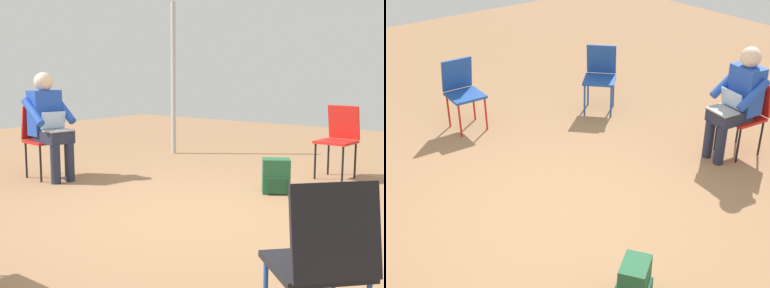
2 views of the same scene
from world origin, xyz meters
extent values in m
plane|color=#99704C|center=(0.00, 0.00, 0.00)|extent=(14.33, 14.33, 0.00)
cube|color=black|center=(1.80, -1.57, 0.43)|extent=(0.57, 0.57, 0.03)
cube|color=black|center=(1.94, -1.69, 0.65)|extent=(0.33, 0.34, 0.40)
cube|color=red|center=(-2.37, 0.21, 0.43)|extent=(0.45, 0.45, 0.03)
cylinder|color=black|center=(-2.18, 0.36, 0.21)|extent=(0.02, 0.02, 0.42)
cylinder|color=black|center=(-2.23, 0.02, 0.21)|extent=(0.02, 0.02, 0.42)
cylinder|color=black|center=(-2.51, 0.41, 0.21)|extent=(0.02, 0.02, 0.42)
cylinder|color=black|center=(-2.56, 0.07, 0.21)|extent=(0.02, 0.02, 0.42)
cube|color=red|center=(-2.56, 0.24, 0.65)|extent=(0.15, 0.39, 0.40)
cube|color=red|center=(0.36, 2.21, 0.43)|extent=(0.42, 0.42, 0.03)
cylinder|color=black|center=(0.52, 2.03, 0.21)|extent=(0.02, 0.02, 0.42)
cylinder|color=black|center=(0.18, 2.05, 0.21)|extent=(0.02, 0.02, 0.42)
cylinder|color=black|center=(0.54, 2.37, 0.21)|extent=(0.02, 0.02, 0.42)
cylinder|color=black|center=(0.20, 2.39, 0.21)|extent=(0.02, 0.02, 0.42)
cube|color=red|center=(0.37, 2.40, 0.65)|extent=(0.38, 0.11, 0.40)
cylinder|color=#23283D|center=(-2.00, 0.25, 0.23)|extent=(0.11, 0.11, 0.45)
cylinder|color=#23283D|center=(-2.03, 0.07, 0.23)|extent=(0.11, 0.11, 0.45)
cube|color=#23283D|center=(-2.18, 0.18, 0.51)|extent=(0.46, 0.36, 0.14)
cube|color=blue|center=(-2.37, 0.21, 0.77)|extent=(0.27, 0.37, 0.52)
sphere|color=beige|center=(-2.37, 0.21, 1.13)|extent=(0.22, 0.22, 0.22)
cylinder|color=blue|center=(-2.24, 0.40, 0.80)|extent=(0.40, 0.15, 0.31)
cylinder|color=blue|center=(-2.30, 0.00, 0.80)|extent=(0.40, 0.15, 0.31)
cube|color=#9EA0A5|center=(-2.07, 0.17, 0.59)|extent=(0.26, 0.33, 0.02)
cube|color=#B2D1F2|center=(-2.18, 0.18, 0.70)|extent=(0.10, 0.30, 0.20)
cube|color=#235B38|center=(0.15, 1.16, 0.18)|extent=(0.34, 0.32, 0.36)
cube|color=#1C492C|center=(0.15, 1.16, 0.10)|extent=(0.30, 0.32, 0.16)
cylinder|color=#B2B2B7|center=(-2.30, 2.51, 1.12)|extent=(0.07, 0.07, 2.24)
camera|label=1|loc=(2.73, -3.69, 1.31)|focal=50.00mm
camera|label=2|loc=(2.35, 3.25, 2.97)|focal=50.00mm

